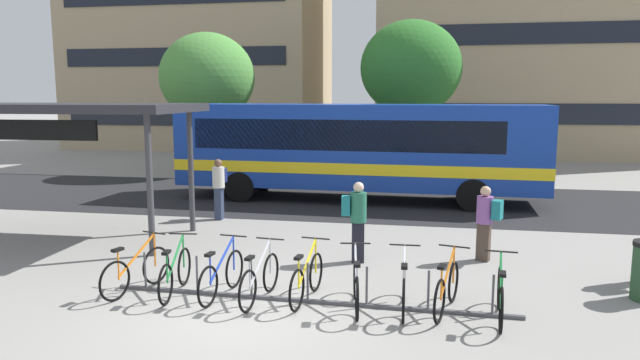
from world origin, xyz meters
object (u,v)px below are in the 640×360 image
city_bus (359,147)px  commuter_teal_pack_0 (486,218)px  parked_bicycle_silver_5 (356,286)px  parked_bicycle_orange_7 (447,289)px  parked_bicycle_orange_0 (136,271)px  parked_bicycle_green_1 (175,273)px  commuter_teal_pack_1 (357,216)px  street_tree_0 (207,77)px  parked_bicycle_yellow_4 (307,279)px  commuter_navy_pack_2 (219,184)px  transit_shelter (51,112)px  parked_bicycle_green_8 (500,297)px  parked_bicycle_blue_2 (222,276)px  parked_bicycle_white_6 (404,288)px  street_tree_1 (411,68)px  parked_bicycle_silver_3 (260,280)px

city_bus → commuter_teal_pack_0: 7.52m
parked_bicycle_silver_5 → parked_bicycle_orange_7: bearing=-94.5°
parked_bicycle_orange_0 → parked_bicycle_orange_7: bearing=-74.4°
parked_bicycle_orange_0 → parked_bicycle_green_1: size_ratio=0.97×
commuter_teal_pack_1 → street_tree_0: bearing=117.4°
parked_bicycle_yellow_4 → commuter_navy_pack_2: 7.05m
transit_shelter → street_tree_0: (-0.66, 11.81, 1.17)m
parked_bicycle_green_8 → commuter_teal_pack_1: (-2.59, 2.74, 0.60)m
commuter_navy_pack_2 → parked_bicycle_blue_2: bearing=19.9°
parked_bicycle_white_6 → parked_bicycle_green_8: (1.49, -0.12, 0.00)m
parked_bicycle_yellow_4 → street_tree_0: (-7.59, 14.99, 3.88)m
city_bus → parked_bicycle_green_8: (3.36, -9.94, -1.39)m
parked_bicycle_green_8 → commuter_teal_pack_1: bearing=48.7°
parked_bicycle_white_6 → city_bus: bearing=9.2°
parked_bicycle_green_8 → street_tree_1: bearing=12.1°
transit_shelter → street_tree_0: street_tree_0 is taller
city_bus → parked_bicycle_yellow_4: city_bus is taller
parked_bicycle_white_6 → commuter_teal_pack_0: bearing=-28.1°
parked_bicycle_white_6 → parked_bicycle_blue_2: bearing=86.7°
parked_bicycle_green_1 → parked_bicycle_white_6: (4.00, -0.07, 0.00)m
parked_bicycle_orange_0 → commuter_teal_pack_1: commuter_teal_pack_1 is taller
parked_bicycle_yellow_4 → parked_bicycle_green_1: bearing=99.9°
street_tree_0 → street_tree_1: size_ratio=0.93×
parked_bicycle_yellow_4 → parked_bicycle_blue_2: bearing=100.4°
parked_bicycle_green_1 → parked_bicycle_orange_7: (4.69, 0.01, 0.00)m
parked_bicycle_silver_3 → commuter_navy_pack_2: bearing=32.3°
commuter_navy_pack_2 → parked_bicycle_silver_3: bearing=25.2°
commuter_navy_pack_2 → street_tree_0: (-3.82, 9.06, 3.27)m
city_bus → commuter_teal_pack_1: 7.28m
parked_bicycle_yellow_4 → street_tree_0: street_tree_0 is taller
parked_bicycle_silver_3 → transit_shelter: bearing=67.6°
parked_bicycle_orange_0 → commuter_navy_pack_2: 6.12m
commuter_teal_pack_0 → commuter_teal_pack_1: 2.74m
parked_bicycle_orange_0 → parked_bicycle_orange_7: (5.43, 0.01, 0.00)m
parked_bicycle_yellow_4 → parked_bicycle_green_8: size_ratio=1.00×
parked_bicycle_green_1 → commuter_navy_pack_2: commuter_navy_pack_2 is taller
parked_bicycle_green_8 → commuter_teal_pack_1: size_ratio=1.00×
city_bus → parked_bicycle_white_6: 10.09m
parked_bicycle_orange_7 → commuter_teal_pack_1: (-1.78, 2.55, 0.60)m
city_bus → commuter_teal_pack_1: (0.78, -7.20, -0.79)m
parked_bicycle_orange_0 → commuter_teal_pack_1: 4.50m
parked_bicycle_orange_0 → parked_bicycle_blue_2: (1.59, 0.03, 0.00)m
parked_bicycle_blue_2 → street_tree_1: 16.71m
commuter_teal_pack_1 → commuter_navy_pack_2: commuter_navy_pack_2 is taller
commuter_teal_pack_0 → street_tree_1: (-1.99, 12.82, 3.71)m
transit_shelter → parked_bicycle_green_1: bearing=-37.0°
commuter_teal_pack_0 → parked_bicycle_white_6: bearing=84.9°
parked_bicycle_green_1 → parked_bicycle_silver_5: size_ratio=1.00×
parked_bicycle_green_1 → commuter_teal_pack_1: size_ratio=1.00×
street_tree_0 → street_tree_1: (8.84, 0.84, 0.37)m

